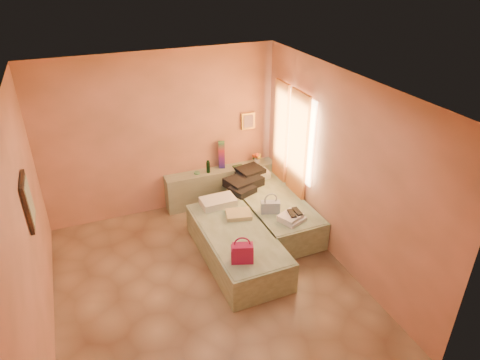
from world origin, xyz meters
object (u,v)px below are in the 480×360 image
object	(u,v)px
green_book	(238,167)
towel_stack	(292,218)
bed_left	(237,245)
blue_handbag	(270,207)
bed_right	(272,211)
headboard_ledge	(221,185)
water_bottle	(208,167)
magenta_handbag	(242,253)
flower_vase	(257,157)

from	to	relation	value
green_book	towel_stack	bearing A→B (deg)	-86.13
bed_left	blue_handbag	world-z (taller)	blue_handbag
bed_right	headboard_ledge	bearing A→B (deg)	115.54
bed_left	water_bottle	world-z (taller)	water_bottle
headboard_ledge	bed_right	world-z (taller)	headboard_ledge
bed_right	green_book	xyz separation A→B (m)	(-0.21, 1.00, 0.41)
headboard_ledge	bed_left	bearing A→B (deg)	-102.44
bed_right	magenta_handbag	xyz separation A→B (m)	(-1.08, -1.30, 0.39)
blue_handbag	bed_left	bearing A→B (deg)	-137.74
headboard_ledge	magenta_handbag	xyz separation A→B (m)	(-0.56, -2.35, 0.31)
headboard_ledge	bed_right	distance (m)	1.18
bed_left	magenta_handbag	distance (m)	0.78
water_bottle	green_book	world-z (taller)	water_bottle
headboard_ledge	blue_handbag	distance (m)	1.47
green_book	towel_stack	xyz separation A→B (m)	(0.20, -1.70, -0.11)
green_book	flower_vase	distance (m)	0.41
bed_right	green_book	bearing A→B (deg)	100.75
magenta_handbag	green_book	bearing A→B (deg)	88.06
green_book	blue_handbag	bearing A→B (deg)	-93.08
bed_left	water_bottle	distance (m)	1.75
headboard_ledge	magenta_handbag	size ratio (longest dim) A/B	7.07
headboard_ledge	green_book	size ratio (longest dim) A/B	11.58
magenta_handbag	towel_stack	distance (m)	1.22
headboard_ledge	towel_stack	world-z (taller)	headboard_ledge
flower_vase	blue_handbag	world-z (taller)	flower_vase
water_bottle	green_book	distance (m)	0.58
green_book	blue_handbag	size ratio (longest dim) A/B	0.60
flower_vase	magenta_handbag	bearing A→B (deg)	-118.30
headboard_ledge	flower_vase	size ratio (longest dim) A/B	8.82
bed_left	water_bottle	xyz separation A→B (m)	(0.13, 1.67, 0.51)
bed_left	blue_handbag	distance (m)	0.82
water_bottle	towel_stack	world-z (taller)	water_bottle
flower_vase	magenta_handbag	xyz separation A→B (m)	(-1.26, -2.35, -0.13)
green_book	magenta_handbag	bearing A→B (deg)	-113.46
water_bottle	blue_handbag	xyz separation A→B (m)	(0.56, -1.38, -0.17)
bed_right	flower_vase	distance (m)	1.18
headboard_ledge	blue_handbag	xyz separation A→B (m)	(0.31, -1.42, 0.27)
bed_left	green_book	world-z (taller)	green_book
water_bottle	flower_vase	distance (m)	0.96
blue_handbag	towel_stack	world-z (taller)	blue_handbag
water_bottle	flower_vase	bearing A→B (deg)	1.93
bed_right	green_book	world-z (taller)	green_book
blue_handbag	headboard_ledge	bearing A→B (deg)	121.91
bed_left	green_book	distance (m)	1.84
green_book	magenta_handbag	xyz separation A→B (m)	(-0.87, -2.30, -0.03)
water_bottle	magenta_handbag	size ratio (longest dim) A/B	0.78
bed_left	blue_handbag	xyz separation A→B (m)	(0.68, 0.28, 0.35)
bed_left	green_book	size ratio (longest dim) A/B	11.29
headboard_ledge	water_bottle	size ratio (longest dim) A/B	9.05
headboard_ledge	towel_stack	distance (m)	1.84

